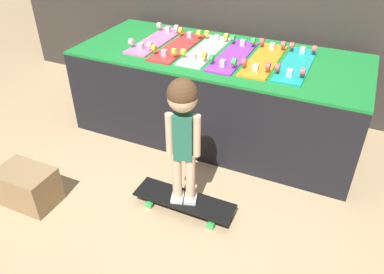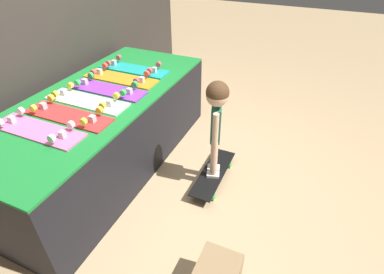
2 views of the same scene
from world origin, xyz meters
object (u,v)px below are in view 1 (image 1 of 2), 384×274
(skateboard_purple_on_rack, at_px, (233,55))
(skateboard_teal_on_rack, at_px, (296,64))
(storage_box, at_px, (28,186))
(skateboard_pink_on_rack, at_px, (155,40))
(skateboard_red_on_rack, at_px, (178,46))
(skateboard_orange_on_rack, at_px, (264,59))
(skateboard_white_on_rack, at_px, (206,50))
(skateboard_on_floor, at_px, (184,201))
(child, at_px, (183,121))

(skateboard_purple_on_rack, xyz_separation_m, skateboard_teal_on_rack, (0.49, 0.03, 0.00))
(skateboard_teal_on_rack, relative_size, storage_box, 1.87)
(skateboard_pink_on_rack, relative_size, skateboard_purple_on_rack, 1.00)
(skateboard_pink_on_rack, bearing_deg, storage_box, -99.37)
(skateboard_red_on_rack, height_order, skateboard_orange_on_rack, same)
(skateboard_white_on_rack, xyz_separation_m, skateboard_purple_on_rack, (0.24, -0.02, 0.00))
(skateboard_orange_on_rack, bearing_deg, skateboard_red_on_rack, -177.84)
(skateboard_red_on_rack, relative_size, skateboard_on_floor, 1.03)
(skateboard_white_on_rack, bearing_deg, skateboard_red_on_rack, -174.59)
(skateboard_pink_on_rack, relative_size, skateboard_teal_on_rack, 1.00)
(skateboard_white_on_rack, xyz_separation_m, child, (0.29, -1.03, -0.03))
(skateboard_red_on_rack, bearing_deg, child, -62.16)
(skateboard_red_on_rack, height_order, skateboard_on_floor, skateboard_red_on_rack)
(skateboard_orange_on_rack, relative_size, skateboard_teal_on_rack, 1.00)
(skateboard_orange_on_rack, bearing_deg, skateboard_on_floor, -100.82)
(skateboard_red_on_rack, xyz_separation_m, skateboard_purple_on_rack, (0.49, 0.00, 0.00))
(skateboard_purple_on_rack, bearing_deg, child, -87.42)
(skateboard_white_on_rack, distance_m, skateboard_on_floor, 1.26)
(skateboard_red_on_rack, bearing_deg, skateboard_pink_on_rack, 167.67)
(skateboard_on_floor, bearing_deg, skateboard_orange_on_rack, 79.18)
(skateboard_white_on_rack, bearing_deg, skateboard_orange_on_rack, 0.53)
(skateboard_purple_on_rack, distance_m, skateboard_orange_on_rack, 0.24)
(skateboard_orange_on_rack, height_order, storage_box, skateboard_orange_on_rack)
(skateboard_white_on_rack, xyz_separation_m, storage_box, (-0.72, -1.41, -0.61))
(skateboard_orange_on_rack, bearing_deg, child, -100.82)
(skateboard_teal_on_rack, distance_m, child, 1.13)
(skateboard_purple_on_rack, bearing_deg, skateboard_teal_on_rack, 3.92)
(skateboard_white_on_rack, relative_size, child, 0.81)
(skateboard_purple_on_rack, bearing_deg, skateboard_pink_on_rack, 175.96)
(skateboard_orange_on_rack, bearing_deg, skateboard_pink_on_rack, 178.49)
(skateboard_white_on_rack, bearing_deg, storage_box, -117.20)
(skateboard_orange_on_rack, height_order, skateboard_on_floor, skateboard_orange_on_rack)
(skateboard_white_on_rack, distance_m, storage_box, 1.70)
(skateboard_white_on_rack, distance_m, child, 1.07)
(skateboard_pink_on_rack, relative_size, storage_box, 1.87)
(skateboard_pink_on_rack, height_order, skateboard_orange_on_rack, same)
(skateboard_pink_on_rack, height_order, storage_box, skateboard_pink_on_rack)
(skateboard_white_on_rack, height_order, skateboard_teal_on_rack, same)
(skateboard_red_on_rack, height_order, skateboard_white_on_rack, same)
(skateboard_white_on_rack, xyz_separation_m, skateboard_orange_on_rack, (0.49, 0.00, 0.00))
(child, distance_m, storage_box, 1.22)
(skateboard_red_on_rack, xyz_separation_m, skateboard_orange_on_rack, (0.73, 0.03, 0.00))
(skateboard_orange_on_rack, xyz_separation_m, storage_box, (-1.21, -1.41, -0.61))
(skateboard_red_on_rack, xyz_separation_m, skateboard_on_floor, (0.53, -1.01, -0.67))
(storage_box, bearing_deg, skateboard_teal_on_rack, 44.33)
(skateboard_white_on_rack, height_order, skateboard_on_floor, skateboard_white_on_rack)
(skateboard_pink_on_rack, relative_size, skateboard_white_on_rack, 1.00)
(skateboard_on_floor, xyz_separation_m, storage_box, (-1.01, -0.38, 0.06))
(skateboard_red_on_rack, bearing_deg, skateboard_on_floor, -62.16)
(skateboard_teal_on_rack, relative_size, skateboard_on_floor, 1.03)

